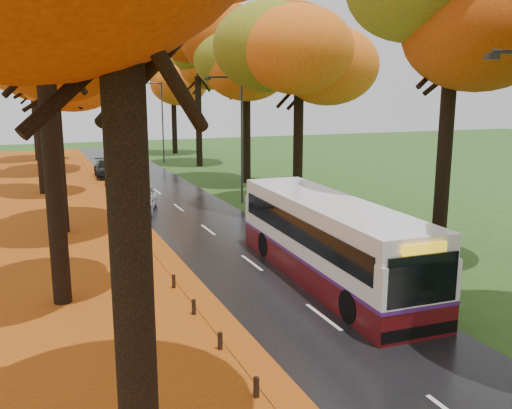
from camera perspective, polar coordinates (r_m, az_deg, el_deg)
road at (r=28.97m, az=-5.67°, el=-2.25°), size 6.50×90.00×0.04m
centre_line at (r=28.96m, az=-5.67°, el=-2.20°), size 0.12×90.00×0.01m
leaf_verge at (r=27.83m, az=-23.72°, el=-3.80°), size 12.00×90.00×0.02m
leaf_drift at (r=28.26m, az=-11.60°, el=-2.74°), size 0.90×90.00×0.01m
trees_left at (r=29.13m, az=-21.53°, el=15.96°), size 9.20×74.00×13.88m
trees_right at (r=32.76m, az=5.57°, el=16.39°), size 9.30×74.20×13.96m
streetlamp_mid at (r=34.20m, az=-1.91°, el=7.89°), size 2.45×0.18×8.00m
streetlamp_far at (r=55.31m, az=-10.08°, el=9.15°), size 2.45×0.18×8.00m
bus at (r=20.50m, az=7.56°, el=-3.51°), size 3.17×11.61×3.03m
car_white at (r=32.89m, az=-12.09°, el=0.56°), size 2.98×4.63×1.47m
car_silver at (r=44.15m, az=-14.55°, el=3.14°), size 2.14×4.22×1.33m
car_dark at (r=47.32m, az=-15.41°, el=3.69°), size 2.16×4.91×1.40m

